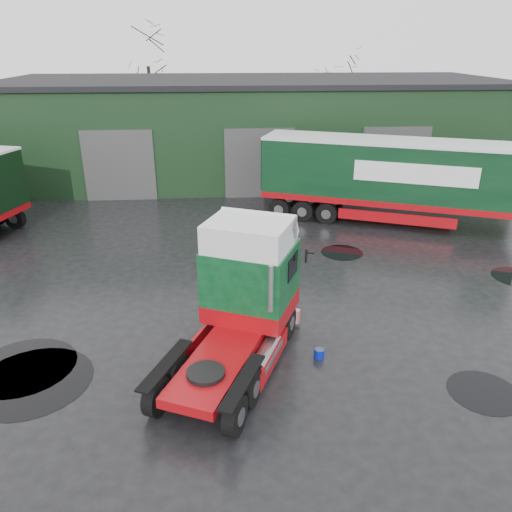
{
  "coord_description": "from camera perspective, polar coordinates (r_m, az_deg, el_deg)",
  "views": [
    {
      "loc": [
        -0.23,
        -14.6,
        8.45
      ],
      "look_at": [
        0.89,
        1.1,
        1.7
      ],
      "focal_mm": 35.0,
      "sensor_mm": 36.0,
      "label": 1
    }
  ],
  "objects": [
    {
      "name": "hero_tractor",
      "position": [
        13.29,
        -3.18,
        -6.02
      ],
      "size": [
        4.97,
        6.88,
        3.94
      ],
      "primitive_type": null,
      "rotation": [
        0.0,
        0.0,
        -0.41
      ],
      "color": "#0D411F",
      "rests_on": "ground"
    },
    {
      "name": "puddle_2",
      "position": [
        15.9,
        -25.04,
        -11.37
      ],
      "size": [
        2.92,
        2.92,
        0.01
      ],
      "primitive_type": "cylinder",
      "color": "black",
      "rests_on": "ground"
    },
    {
      "name": "tree_back_b",
      "position": [
        46.0,
        9.2,
        17.08
      ],
      "size": [
        4.4,
        4.4,
        7.5
      ],
      "primitive_type": null,
      "color": "black",
      "rests_on": "ground"
    },
    {
      "name": "wash_bucket",
      "position": [
        14.86,
        7.23,
        -11.0
      ],
      "size": [
        0.38,
        0.38,
        0.28
      ],
      "primitive_type": "cylinder",
      "rotation": [
        0.0,
        0.0,
        -0.34
      ],
      "color": "#06178D",
      "rests_on": "ground"
    },
    {
      "name": "puddle_1",
      "position": [
        22.11,
        9.78,
        0.4
      ],
      "size": [
        1.83,
        1.83,
        0.01
      ],
      "primitive_type": "cylinder",
      "color": "black",
      "rests_on": "ground"
    },
    {
      "name": "puddle_0",
      "position": [
        15.19,
        -24.23,
        -12.95
      ],
      "size": [
        3.24,
        3.24,
        0.01
      ],
      "primitive_type": "cylinder",
      "color": "black",
      "rests_on": "ground"
    },
    {
      "name": "ground",
      "position": [
        16.87,
        -2.76,
        -6.87
      ],
      "size": [
        100.0,
        100.0,
        0.0
      ],
      "primitive_type": "plane",
      "color": "black"
    },
    {
      "name": "tree_back_a",
      "position": [
        45.13,
        -12.01,
        18.04
      ],
      "size": [
        4.4,
        4.4,
        9.5
      ],
      "primitive_type": null,
      "color": "black",
      "rests_on": "ground"
    },
    {
      "name": "puddle_3",
      "position": [
        14.83,
        24.61,
        -13.98
      ],
      "size": [
        1.89,
        1.89,
        0.01
      ],
      "primitive_type": "cylinder",
      "color": "black",
      "rests_on": "ground"
    },
    {
      "name": "warehouse",
      "position": [
        35.08,
        -0.4,
        14.54
      ],
      "size": [
        32.4,
        12.4,
        6.3
      ],
      "color": "black",
      "rests_on": "ground"
    },
    {
      "name": "lorry_right",
      "position": [
        25.79,
        14.83,
        8.2
      ],
      "size": [
        15.88,
        8.5,
        4.2
      ],
      "primitive_type": null,
      "rotation": [
        0.0,
        0.0,
        -1.95
      ],
      "color": "silver",
      "rests_on": "ground"
    }
  ]
}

